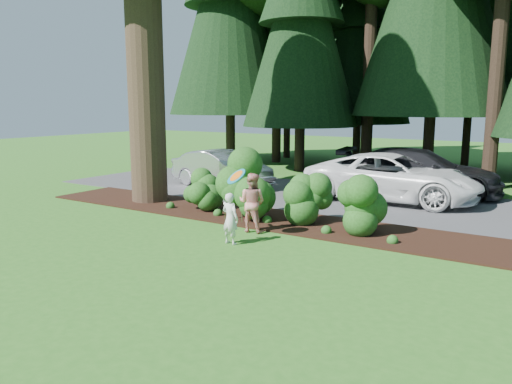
{
  "coord_description": "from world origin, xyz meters",
  "views": [
    {
      "loc": [
        7.87,
        -9.07,
        3.37
      ],
      "look_at": [
        1.51,
        0.8,
        1.3
      ],
      "focal_mm": 35.0,
      "sensor_mm": 36.0,
      "label": 1
    }
  ],
  "objects_px": {
    "child": "(230,219)",
    "frisbee": "(236,176)",
    "car_silver_wagon": "(221,169)",
    "car_white_suv": "(392,177)",
    "adult": "(252,203)",
    "car_dark_suv": "(418,171)"
  },
  "relations": [
    {
      "from": "car_dark_suv",
      "to": "frisbee",
      "type": "relative_size",
      "value": 9.58
    },
    {
      "from": "adult",
      "to": "car_dark_suv",
      "type": "bearing_deg",
      "value": -111.06
    },
    {
      "from": "car_white_suv",
      "to": "child",
      "type": "height_order",
      "value": "car_white_suv"
    },
    {
      "from": "car_white_suv",
      "to": "frisbee",
      "type": "xyz_separation_m",
      "value": [
        -1.64,
        -7.12,
        0.77
      ]
    },
    {
      "from": "car_white_suv",
      "to": "car_dark_suv",
      "type": "distance_m",
      "value": 1.87
    },
    {
      "from": "child",
      "to": "car_white_suv",
      "type": "bearing_deg",
      "value": -97.22
    },
    {
      "from": "car_white_suv",
      "to": "car_dark_suv",
      "type": "relative_size",
      "value": 1.01
    },
    {
      "from": "car_dark_suv",
      "to": "adult",
      "type": "height_order",
      "value": "car_dark_suv"
    },
    {
      "from": "car_white_suv",
      "to": "adult",
      "type": "bearing_deg",
      "value": 161.45
    },
    {
      "from": "child",
      "to": "frisbee",
      "type": "distance_m",
      "value": 1.05
    },
    {
      "from": "car_dark_suv",
      "to": "frisbee",
      "type": "xyz_separation_m",
      "value": [
        -2.06,
        -8.95,
        0.74
      ]
    },
    {
      "from": "car_silver_wagon",
      "to": "car_dark_suv",
      "type": "relative_size",
      "value": 0.76
    },
    {
      "from": "car_dark_suv",
      "to": "child",
      "type": "xyz_separation_m",
      "value": [
        -2.01,
        -9.29,
        -0.25
      ]
    },
    {
      "from": "car_dark_suv",
      "to": "adult",
      "type": "distance_m",
      "value": 8.3
    },
    {
      "from": "car_silver_wagon",
      "to": "frisbee",
      "type": "height_order",
      "value": "frisbee"
    },
    {
      "from": "car_silver_wagon",
      "to": "car_white_suv",
      "type": "bearing_deg",
      "value": -75.08
    },
    {
      "from": "car_silver_wagon",
      "to": "car_dark_suv",
      "type": "xyz_separation_m",
      "value": [
        7.24,
        2.64,
        0.11
      ]
    },
    {
      "from": "child",
      "to": "frisbee",
      "type": "height_order",
      "value": "frisbee"
    },
    {
      "from": "frisbee",
      "to": "adult",
      "type": "bearing_deg",
      "value": 99.97
    },
    {
      "from": "child",
      "to": "adult",
      "type": "bearing_deg",
      "value": -75.68
    },
    {
      "from": "car_silver_wagon",
      "to": "adult",
      "type": "bearing_deg",
      "value": -128.79
    },
    {
      "from": "car_white_suv",
      "to": "car_dark_suv",
      "type": "bearing_deg",
      "value": -15.04
    }
  ]
}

